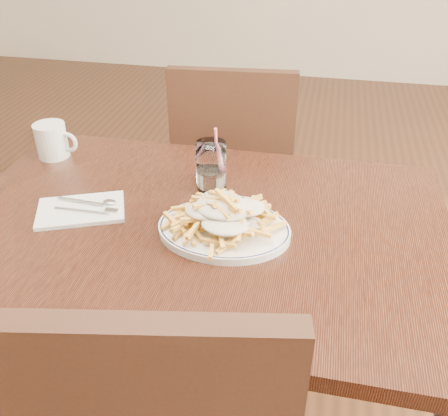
% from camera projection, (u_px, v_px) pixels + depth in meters
% --- Properties ---
extents(floor, '(7.00, 7.00, 0.00)m').
position_uv_depth(floor, '(204.00, 412.00, 1.61)').
color(floor, black).
rests_on(floor, ground).
extents(table, '(1.20, 0.80, 0.75)m').
position_uv_depth(table, '(198.00, 247.00, 1.25)').
color(table, black).
rests_on(table, ground).
extents(chair_far, '(0.47, 0.47, 0.94)m').
position_uv_depth(chair_far, '(234.00, 166.00, 1.91)').
color(chair_far, black).
rests_on(chair_far, ground).
extents(fries_plate, '(0.37, 0.35, 0.02)m').
position_uv_depth(fries_plate, '(224.00, 229.00, 1.15)').
color(fries_plate, white).
rests_on(fries_plate, table).
extents(loaded_fries, '(0.27, 0.23, 0.08)m').
position_uv_depth(loaded_fries, '(224.00, 212.00, 1.13)').
color(loaded_fries, '#EDB548').
rests_on(loaded_fries, fries_plate).
extents(napkin, '(0.25, 0.21, 0.01)m').
position_uv_depth(napkin, '(81.00, 210.00, 1.23)').
color(napkin, silver).
rests_on(napkin, table).
extents(cutlery, '(0.18, 0.06, 0.01)m').
position_uv_depth(cutlery, '(81.00, 206.00, 1.23)').
color(cutlery, silver).
rests_on(cutlery, napkin).
extents(water_glass, '(0.08, 0.08, 0.18)m').
position_uv_depth(water_glass, '(211.00, 169.00, 1.31)').
color(water_glass, white).
rests_on(water_glass, table).
extents(coffee_mug, '(0.13, 0.09, 0.10)m').
position_uv_depth(coffee_mug, '(52.00, 140.00, 1.47)').
color(coffee_mug, white).
rests_on(coffee_mug, table).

